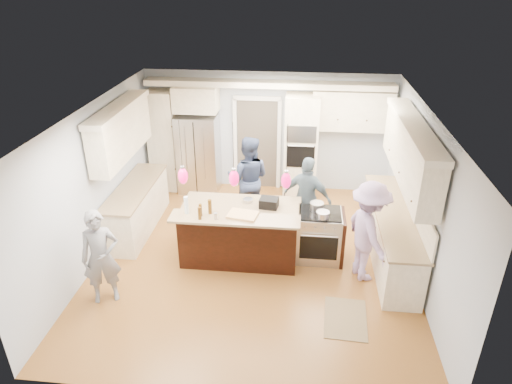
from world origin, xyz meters
TOP-DOWN VIEW (x-y plane):
  - ground_plane at (0.00, 0.00)m, footprint 6.00×6.00m
  - room_shell at (0.00, 0.00)m, footprint 5.54×6.04m
  - refrigerator at (-1.55, 2.64)m, footprint 0.90×0.70m
  - oven_column at (0.75, 2.67)m, footprint 0.72×0.69m
  - back_upper_cabinets at (-0.75, 2.76)m, footprint 5.30×0.61m
  - right_counter_run at (2.44, 0.30)m, footprint 0.64×3.10m
  - left_cabinets at (-2.44, 0.80)m, footprint 0.64×2.30m
  - kitchen_island at (-0.25, 0.07)m, footprint 2.10×1.46m
  - island_range at (1.16, 0.15)m, footprint 0.82×0.71m
  - pendant_lights at (-0.25, -0.51)m, footprint 1.75×0.15m
  - person_bar_end at (-2.18, -1.35)m, footprint 0.67×0.56m
  - person_far_left at (-0.27, 1.44)m, footprint 0.88×0.69m
  - person_far_right at (0.91, 0.85)m, footprint 1.03×0.73m
  - person_range_side at (1.90, -0.34)m, footprint 1.00×1.28m
  - floor_rug at (1.53, -1.44)m, footprint 0.67×0.94m
  - water_bottle at (-1.04, -0.47)m, footprint 0.08×0.08m
  - beer_bottle_a at (-0.80, -0.54)m, footprint 0.06×0.06m
  - beer_bottle_b at (-0.79, -0.64)m, footprint 0.07×0.07m
  - beer_bottle_c at (-0.67, -0.44)m, footprint 0.07×0.07m
  - drink_can at (-0.54, -0.61)m, footprint 0.08×0.08m
  - cutting_board at (-0.13, -0.47)m, footprint 0.52×0.41m
  - pot_large at (1.07, 0.23)m, footprint 0.24×0.24m
  - pot_small at (1.17, -0.03)m, footprint 0.22×0.22m

SIDE VIEW (x-z plane):
  - ground_plane at x=0.00m, z-range 0.00..0.00m
  - floor_rug at x=1.53m, z-range 0.00..0.01m
  - island_range at x=1.16m, z-range 0.00..0.92m
  - kitchen_island at x=-0.25m, z-range -0.07..1.05m
  - person_bar_end at x=-2.18m, z-range 0.00..1.56m
  - person_far_right at x=0.91m, z-range 0.00..1.63m
  - person_range_side at x=1.90m, z-range 0.00..1.74m
  - person_far_left at x=-0.27m, z-range 0.00..1.78m
  - refrigerator at x=-1.55m, z-range 0.00..1.80m
  - pot_small at x=1.17m, z-range 0.92..1.03m
  - pot_large at x=1.07m, z-range 0.92..1.06m
  - right_counter_run at x=2.44m, z-range -0.20..2.31m
  - left_cabinets at x=-2.44m, z-range -0.20..2.31m
  - cutting_board at x=-0.13m, z-range 1.12..1.16m
  - oven_column at x=0.75m, z-range 0.00..2.30m
  - drink_can at x=-0.54m, z-range 1.12..1.23m
  - beer_bottle_a at x=-0.80m, z-range 1.12..1.33m
  - beer_bottle_b at x=-0.79m, z-range 1.12..1.34m
  - beer_bottle_c at x=-0.67m, z-range 1.12..1.37m
  - water_bottle at x=-1.04m, z-range 1.12..1.42m
  - back_upper_cabinets at x=-0.75m, z-range 0.40..2.94m
  - pendant_lights at x=-0.25m, z-range 1.29..2.32m
  - room_shell at x=0.00m, z-range 0.46..3.18m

